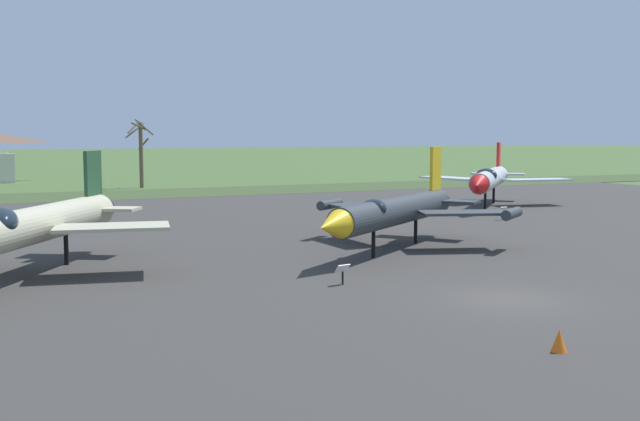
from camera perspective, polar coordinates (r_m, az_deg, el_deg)
name	(u,v)px	position (r m, az deg, el deg)	size (l,w,h in m)	color
ground_plane	(508,301)	(27.43, 14.14, -6.68)	(600.00, 600.00, 0.00)	#425B2D
asphalt_apron	(305,238)	(42.33, -1.18, -2.10)	(105.43, 58.82, 0.05)	#383533
grass_verge_strip	(159,194)	(75.88, -12.16, 1.28)	(165.43, 12.00, 0.06)	#374826
jet_fighter_front_right	(490,179)	(62.05, 12.81, 2.38)	(13.39, 13.49, 5.17)	silver
info_placard_front_right	(503,212)	(52.36, 13.77, -0.12)	(0.52, 0.26, 0.96)	black
jet_fighter_rear_center	(26,226)	(32.02, -21.52, -1.12)	(10.79, 14.66, 5.08)	#B7B293
jet_fighter_rear_left	(395,211)	(37.59, 5.74, -0.01)	(13.20, 11.74, 5.17)	#33383D
info_placard_rear_left	(343,272)	(29.06, 1.74, -4.71)	(0.61, 0.34, 0.85)	black
bare_tree_right_of_center	(141,150)	(84.78, -13.51, 4.48)	(2.86, 2.90, 7.53)	brown
traffic_cone	(559,342)	(21.29, 17.76, -9.50)	(0.46, 0.46, 0.66)	orange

